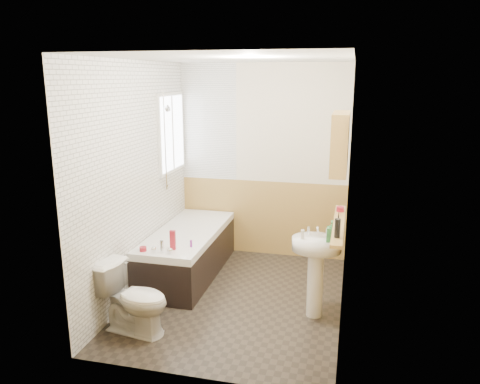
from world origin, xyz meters
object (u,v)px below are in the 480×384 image
Objects in this scene: pine_shelf at (339,224)px; medicine_cabinet at (340,143)px; toilet at (134,299)px; bathtub at (188,251)px; sink at (316,261)px.

pine_shelf is 0.76m from medicine_cabinet.
pine_shelf is at bearing -61.90° from toilet.
bathtub is 2.40m from medicine_cabinet.
pine_shelf reaches higher than sink.
pine_shelf is (1.77, -0.75, 0.71)m from bathtub.
medicine_cabinet is at bearing -151.46° from pine_shelf.
medicine_cabinet reaches higher than pine_shelf.
toilet is 2.02m from pine_shelf.
medicine_cabinet is at bearing -62.06° from toilet.
sink is at bearing 157.68° from pine_shelf.
medicine_cabinet reaches higher than toilet.
sink is 0.75× the size of pine_shelf.
sink is at bearing -57.21° from toilet.
toilet is at bearing -91.26° from bathtub.
sink is (1.57, -0.67, 0.29)m from bathtub.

